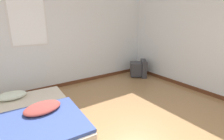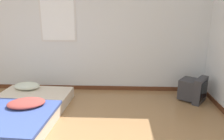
# 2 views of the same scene
# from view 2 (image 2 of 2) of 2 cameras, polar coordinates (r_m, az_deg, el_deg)

# --- Properties ---
(wall_back) EXTENTS (8.37, 0.08, 2.60)m
(wall_back) POSITION_cam_2_polar(r_m,az_deg,el_deg) (4.89, -11.18, 9.50)
(wall_back) COLOR silver
(wall_back) RESTS_ON ground_plane
(mattress_bed) EXTENTS (1.47, 2.10, 0.35)m
(mattress_bed) POSITION_cam_2_polar(r_m,az_deg,el_deg) (4.08, -23.20, -9.76)
(mattress_bed) COLOR beige
(mattress_bed) RESTS_ON ground_plane
(crt_tv) EXTENTS (0.62, 0.62, 0.50)m
(crt_tv) POSITION_cam_2_polar(r_m,az_deg,el_deg) (4.69, 20.48, -4.76)
(crt_tv) COLOR #333338
(crt_tv) RESTS_ON ground_plane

